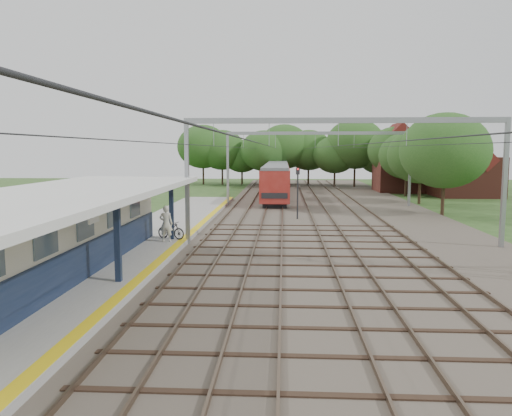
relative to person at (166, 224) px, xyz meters
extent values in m
plane|color=#2D4C1E|center=(6.03, -14.22, -1.34)|extent=(160.00, 160.00, 0.00)
cube|color=#473D33|center=(10.03, 15.78, -1.29)|extent=(18.00, 90.00, 0.10)
cube|color=gray|center=(-1.47, -0.22, -1.16)|extent=(5.00, 52.00, 0.35)
cube|color=yellow|center=(0.78, -0.22, -0.98)|extent=(0.45, 52.00, 0.01)
cube|color=beige|center=(-2.87, -7.22, 0.71)|extent=(3.20, 18.00, 3.40)
cube|color=#101B33|center=(-1.25, -7.22, -0.29)|extent=(0.06, 18.00, 1.40)
cube|color=slate|center=(-1.24, -7.22, 1.21)|extent=(0.05, 16.00, 1.30)
cube|color=#101B33|center=(0.13, -8.22, 0.61)|extent=(0.22, 0.22, 3.20)
cube|color=#101B33|center=(0.13, 0.78, 0.61)|extent=(0.22, 0.22, 3.20)
cube|color=silver|center=(-1.77, -8.22, 2.33)|extent=(6.40, 20.00, 0.24)
cube|color=white|center=(0.03, -10.22, 1.66)|extent=(0.06, 0.85, 0.26)
cube|color=brown|center=(1.81, 15.78, -1.16)|extent=(0.07, 88.00, 0.15)
cube|color=brown|center=(3.24, 15.78, -1.16)|extent=(0.07, 88.00, 0.15)
cube|color=brown|center=(4.81, 15.78, -1.16)|extent=(0.07, 88.00, 0.15)
cube|color=brown|center=(6.24, 15.78, -1.16)|extent=(0.07, 88.00, 0.15)
cube|color=brown|center=(8.51, 15.78, -1.16)|extent=(0.07, 88.00, 0.15)
cube|color=brown|center=(9.94, 15.78, -1.16)|extent=(0.07, 88.00, 0.15)
cube|color=brown|center=(12.11, 15.78, -1.16)|extent=(0.07, 88.00, 0.15)
cube|color=brown|center=(13.54, 15.78, -1.16)|extent=(0.07, 88.00, 0.15)
cube|color=gray|center=(1.03, 0.78, 2.16)|extent=(0.22, 0.22, 7.00)
cube|color=gray|center=(18.03, 0.78, 2.16)|extent=(0.22, 0.22, 7.00)
cube|color=gray|center=(9.53, 0.78, 5.51)|extent=(17.00, 0.20, 0.30)
cube|color=gray|center=(1.03, 20.78, 2.16)|extent=(0.22, 0.22, 7.00)
cube|color=gray|center=(18.03, 20.78, 2.16)|extent=(0.22, 0.22, 7.00)
cube|color=gray|center=(9.53, 20.78, 5.51)|extent=(17.00, 0.20, 0.30)
cylinder|color=black|center=(2.53, 15.78, 4.16)|extent=(0.02, 88.00, 0.02)
cylinder|color=black|center=(5.53, 15.78, 4.16)|extent=(0.02, 88.00, 0.02)
cylinder|color=black|center=(9.23, 15.78, 4.16)|extent=(0.02, 88.00, 0.02)
cylinder|color=black|center=(12.83, 15.78, 4.16)|extent=(0.02, 88.00, 0.02)
cylinder|color=#382619|center=(-3.97, 46.78, 0.10)|extent=(0.28, 0.28, 2.88)
ellipsoid|color=#1D4719|center=(-3.97, 46.78, 3.62)|extent=(6.72, 6.72, 5.76)
cylinder|color=#382619|center=(2.03, 48.78, -0.08)|extent=(0.28, 0.28, 2.52)
ellipsoid|color=#1D4719|center=(2.03, 48.78, 3.00)|extent=(5.88, 5.88, 5.04)
cylinder|color=#382619|center=(8.03, 45.78, 0.28)|extent=(0.28, 0.28, 3.24)
ellipsoid|color=#1D4719|center=(8.03, 45.78, 4.24)|extent=(7.56, 7.56, 6.48)
cylinder|color=#382619|center=(14.03, 47.78, 0.01)|extent=(0.28, 0.28, 2.70)
ellipsoid|color=#1D4719|center=(14.03, 47.78, 3.31)|extent=(6.30, 6.30, 5.40)
cylinder|color=#382619|center=(20.53, 23.78, -0.08)|extent=(0.28, 0.28, 2.52)
ellipsoid|color=#1D4719|center=(20.53, 23.78, 3.00)|extent=(5.88, 5.88, 5.04)
cylinder|color=#382619|center=(21.03, 39.78, 0.10)|extent=(0.28, 0.28, 2.88)
ellipsoid|color=#1D4719|center=(21.03, 39.78, 3.62)|extent=(6.72, 6.72, 5.76)
cube|color=brown|center=(27.03, 31.78, 0.91)|extent=(7.00, 6.00, 4.50)
cube|color=#5D1A17|center=(27.03, 31.78, 4.06)|extent=(4.99, 6.12, 4.99)
cube|color=brown|center=(22.03, 37.78, 1.16)|extent=(8.00, 6.00, 5.00)
cube|color=#5D1A17|center=(22.03, 37.78, 4.56)|extent=(5.52, 6.12, 5.52)
imported|color=beige|center=(0.00, 0.00, 0.00)|extent=(0.72, 0.48, 1.97)
imported|color=black|center=(0.08, 0.78, -0.47)|extent=(1.77, 1.06, 1.03)
cube|color=black|center=(5.53, 25.68, -1.02)|extent=(2.17, 15.51, 0.44)
cube|color=maroon|center=(5.53, 25.68, 0.68)|extent=(2.72, 16.86, 2.92)
cube|color=black|center=(5.53, 25.68, 0.97)|extent=(2.76, 15.51, 0.84)
cube|color=slate|center=(5.53, 25.68, 2.26)|extent=(2.50, 16.86, 0.28)
cube|color=black|center=(5.53, 43.14, -1.02)|extent=(2.17, 15.51, 0.44)
cube|color=maroon|center=(5.53, 43.14, 0.68)|extent=(2.72, 16.86, 2.92)
cube|color=black|center=(5.53, 43.14, 0.97)|extent=(2.76, 15.51, 0.84)
cube|color=slate|center=(5.53, 43.14, 2.26)|extent=(2.50, 16.86, 0.28)
cylinder|color=black|center=(7.38, 11.16, 0.47)|extent=(0.13, 0.13, 3.61)
cube|color=black|center=(7.38, 11.16, 2.38)|extent=(0.29, 0.19, 0.50)
sphere|color=red|center=(7.38, 11.06, 2.53)|extent=(0.13, 0.13, 0.13)
camera|label=1|loc=(6.33, -26.30, 3.94)|focal=35.00mm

